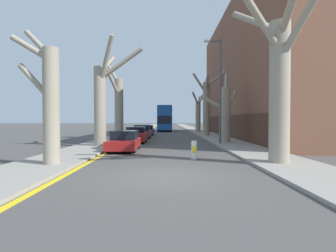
{
  "coord_description": "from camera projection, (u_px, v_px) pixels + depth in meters",
  "views": [
    {
      "loc": [
        0.09,
        -9.33,
        2.01
      ],
      "look_at": [
        0.03,
        33.17,
        1.01
      ],
      "focal_mm": 28.0,
      "sensor_mm": 36.0,
      "label": 1
    }
  ],
  "objects": [
    {
      "name": "street_tree_left_1",
      "position": [
        102.0,
        100.0,
        19.12
      ],
      "size": [
        3.66,
        3.4,
        7.78
      ],
      "color": "gray",
      "rests_on": "ground"
    },
    {
      "name": "sidewalk_right",
      "position": [
        192.0,
        128.0,
        59.36
      ],
      "size": [
        3.07,
        120.0,
        0.12
      ],
      "primitive_type": "cube",
      "color": "gray",
      "rests_on": "ground"
    },
    {
      "name": "parked_car_2",
      "position": [
        142.0,
        132.0,
        28.69
      ],
      "size": [
        1.78,
        4.21,
        1.45
      ],
      "color": "maroon",
      "rests_on": "ground"
    },
    {
      "name": "building_facade_right",
      "position": [
        270.0,
        73.0,
        30.33
      ],
      "size": [
        10.08,
        31.59,
        14.96
      ],
      "color": "brown",
      "rests_on": "ground"
    },
    {
      "name": "kerb_line_stripe",
      "position": [
        152.0,
        129.0,
        59.37
      ],
      "size": [
        0.24,
        120.0,
        0.01
      ],
      "primitive_type": "cube",
      "color": "yellow",
      "rests_on": "ground"
    },
    {
      "name": "parked_car_1",
      "position": [
        137.0,
        135.0,
        23.38
      ],
      "size": [
        1.75,
        4.06,
        1.39
      ],
      "color": "maroon",
      "rests_on": "ground"
    },
    {
      "name": "street_tree_left_0",
      "position": [
        49.0,
        100.0,
        11.25
      ],
      "size": [
        2.26,
        1.93,
        6.33
      ],
      "color": "gray",
      "rests_on": "ground"
    },
    {
      "name": "street_tree_left_2",
      "position": [
        119.0,
        105.0,
        27.07
      ],
      "size": [
        2.15,
        3.53,
        8.18
      ],
      "color": "gray",
      "rests_on": "ground"
    },
    {
      "name": "ground_plane",
      "position": [
        166.0,
        176.0,
        9.38
      ],
      "size": [
        300.0,
        300.0,
        0.0
      ],
      "primitive_type": "plane",
      "color": "#4C4947"
    },
    {
      "name": "sidewalk_left",
      "position": [
        144.0,
        128.0,
        59.37
      ],
      "size": [
        3.07,
        120.0,
        0.12
      ],
      "primitive_type": "cube",
      "color": "gray",
      "rests_on": "ground"
    },
    {
      "name": "street_tree_right_0",
      "position": [
        280.0,
        78.0,
        11.45
      ],
      "size": [
        3.12,
        5.65,
        7.76
      ],
      "color": "gray",
      "rests_on": "ground"
    },
    {
      "name": "lamp_post",
      "position": [
        219.0,
        86.0,
        20.98
      ],
      "size": [
        1.4,
        0.2,
        8.45
      ],
      "color": "#4C4F54",
      "rests_on": "ground"
    },
    {
      "name": "street_tree_right_1",
      "position": [
        225.0,
        113.0,
        22.36
      ],
      "size": [
        3.13,
        1.65,
        6.14
      ],
      "color": "gray",
      "rests_on": "ground"
    },
    {
      "name": "traffic_bollard",
      "position": [
        194.0,
        150.0,
        13.41
      ],
      "size": [
        0.28,
        0.29,
        0.93
      ],
      "color": "white",
      "rests_on": "ground"
    },
    {
      "name": "street_tree_right_2",
      "position": [
        207.0,
        104.0,
        32.26
      ],
      "size": [
        4.47,
        4.81,
        8.29
      ],
      "color": "gray",
      "rests_on": "ground"
    },
    {
      "name": "double_decker_bus",
      "position": [
        165.0,
        117.0,
        47.65
      ],
      "size": [
        2.5,
        10.36,
        4.45
      ],
      "color": "#19519E",
      "rests_on": "ground"
    },
    {
      "name": "parked_car_0",
      "position": [
        125.0,
        141.0,
        17.08
      ],
      "size": [
        1.77,
        4.01,
        1.3
      ],
      "color": "maroon",
      "rests_on": "ground"
    },
    {
      "name": "street_tree_right_3",
      "position": [
        199.0,
        113.0,
        42.17
      ],
      "size": [
        3.28,
        4.87,
        7.63
      ],
      "color": "gray",
      "rests_on": "ground"
    },
    {
      "name": "parked_car_3",
      "position": [
        147.0,
        130.0,
        34.59
      ],
      "size": [
        1.83,
        4.21,
        1.31
      ],
      "color": "navy",
      "rests_on": "ground"
    }
  ]
}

